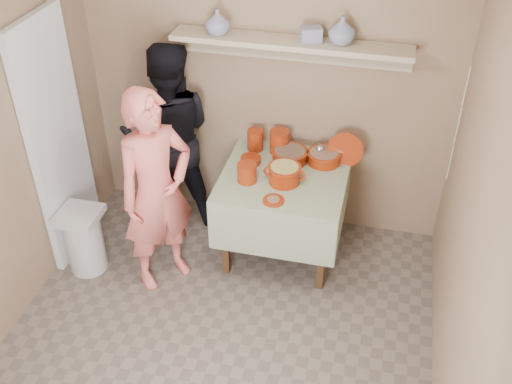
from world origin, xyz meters
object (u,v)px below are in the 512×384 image
(person_cook, at_px, (157,192))
(serving_table, at_px, (284,187))
(trash_bin, at_px, (84,240))
(cazuela_rice, at_px, (284,173))
(person_helper, at_px, (169,137))

(person_cook, distance_m, serving_table, 1.01)
(person_cook, xyz_separation_m, trash_bin, (-0.65, -0.06, -0.54))
(serving_table, xyz_separation_m, trash_bin, (-1.50, -0.59, -0.36))
(cazuela_rice, bearing_deg, trash_bin, -162.03)
(trash_bin, bearing_deg, serving_table, 21.50)
(serving_table, height_order, trash_bin, serving_table)
(person_helper, xyz_separation_m, cazuela_rice, (1.05, -0.33, 0.02))
(person_helper, bearing_deg, serving_table, 147.45)
(serving_table, bearing_deg, cazuela_rice, -79.98)
(serving_table, bearing_deg, person_cook, -148.12)
(person_cook, distance_m, trash_bin, 0.84)
(cazuela_rice, bearing_deg, person_cook, -153.63)
(person_cook, bearing_deg, serving_table, -19.51)
(person_helper, height_order, serving_table, person_helper)
(person_cook, height_order, trash_bin, person_cook)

